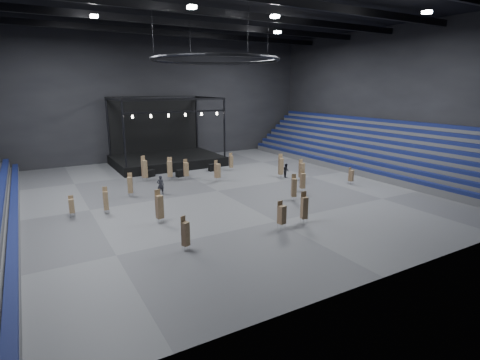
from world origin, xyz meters
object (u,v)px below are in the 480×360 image
flight_case_right (214,167)px  chair_stack_15 (72,206)px  chair_stack_9 (282,214)px  chair_stack_16 (170,168)px  man_center (161,185)px  flight_case_left (149,173)px  chair_stack_11 (144,169)px  chair_stack_13 (281,166)px  chair_stack_14 (130,184)px  flight_case_mid (181,173)px  chair_stack_2 (303,180)px  chair_stack_1 (304,207)px  chair_stack_0 (186,169)px  chair_stack_3 (302,170)px  chair_stack_7 (185,233)px  chair_stack_10 (231,161)px  chair_stack_12 (217,170)px  chair_stack_6 (294,187)px  chair_stack_4 (159,206)px  chair_stack_8 (106,200)px  stage (165,154)px  crew_member (286,170)px

flight_case_right → chair_stack_15: (-17.93, -9.96, 0.53)m
chair_stack_9 → chair_stack_16: bearing=85.8°
man_center → flight_case_left: bearing=-94.2°
chair_stack_11 → chair_stack_15: (-8.68, -8.95, -0.51)m
chair_stack_13 → chair_stack_14: chair_stack_13 is taller
flight_case_mid → chair_stack_2: chair_stack_2 is taller
flight_case_mid → chair_stack_1: bearing=-82.7°
flight_case_right → chair_stack_0: (-4.82, -2.54, 0.80)m
chair_stack_3 → man_center: chair_stack_3 is taller
chair_stack_7 → chair_stack_10: (14.34, 20.00, -0.04)m
chair_stack_2 → chair_stack_12: chair_stack_12 is taller
chair_stack_3 → chair_stack_9: (-10.77, -10.91, -0.15)m
chair_stack_13 → chair_stack_6: bearing=-101.7°
chair_stack_4 → chair_stack_9: bearing=-49.8°
chair_stack_11 → chair_stack_15: chair_stack_11 is taller
flight_case_left → chair_stack_7: 22.06m
chair_stack_12 → chair_stack_13: chair_stack_13 is taller
flight_case_left → chair_stack_7: chair_stack_7 is taller
chair_stack_7 → chair_stack_16: bearing=49.3°
chair_stack_14 → chair_stack_3: bearing=10.4°
chair_stack_11 → chair_stack_16: size_ratio=1.08×
flight_case_mid → chair_stack_4: bearing=-117.3°
chair_stack_3 → chair_stack_16: (-12.87, 7.85, 0.09)m
chair_stack_10 → chair_stack_16: chair_stack_16 is taller
chair_stack_8 → man_center: size_ratio=1.21×
chair_stack_8 → chair_stack_10: bearing=39.8°
chair_stack_3 → stage: bearing=118.7°
chair_stack_12 → chair_stack_16: chair_stack_16 is taller
chair_stack_7 → chair_stack_8: bearing=82.5°
chair_stack_13 → chair_stack_9: bearing=-109.4°
chair_stack_4 → chair_stack_9: (7.59, -5.81, -0.22)m
chair_stack_7 → man_center: (2.86, 13.72, -0.24)m
stage → chair_stack_15: (-14.00, -17.35, -0.48)m
chair_stack_3 → chair_stack_13: size_ratio=0.88×
flight_case_left → chair_stack_0: 4.83m
flight_case_left → chair_stack_0: chair_stack_0 is taller
chair_stack_11 → chair_stack_15: 12.48m
chair_stack_3 → chair_stack_7: 21.50m
stage → chair_stack_11: (-5.32, -8.40, 0.03)m
chair_stack_4 → chair_stack_12: bearing=32.1°
chair_stack_6 → chair_stack_16: bearing=142.3°
chair_stack_4 → chair_stack_13: chair_stack_13 is taller
stage → chair_stack_13: bearing=-58.5°
flight_case_left → chair_stack_3: (14.44, -10.75, 0.89)m
chair_stack_15 → chair_stack_16: bearing=40.2°
chair_stack_1 → flight_case_right: bearing=96.2°
chair_stack_2 → crew_member: (2.41, 6.01, -0.37)m
flight_case_right → chair_stack_1: size_ratio=0.52×
flight_case_right → chair_stack_13: size_ratio=0.47×
flight_case_right → chair_stack_8: 18.57m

